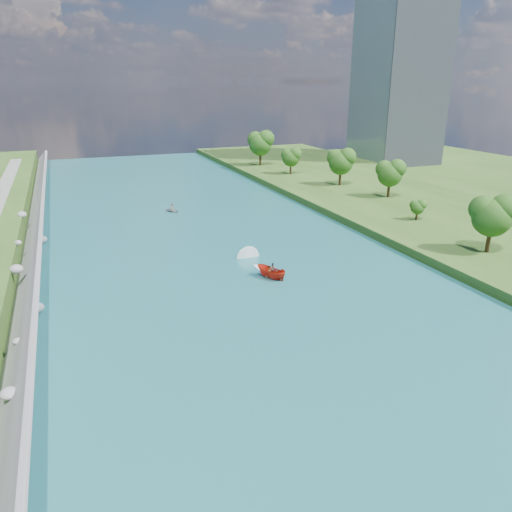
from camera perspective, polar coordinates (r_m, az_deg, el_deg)
name	(u,v)px	position (r m, az deg, el deg)	size (l,w,h in m)	color
ground	(280,327)	(54.96, 2.78, -8.07)	(260.00, 260.00, 0.00)	#2D5119
river_water	(224,266)	(72.09, -3.66, -1.19)	(55.00, 240.00, 0.10)	#1B6369
berm_east	(489,227)	(97.99, 25.12, 2.97)	(44.00, 240.00, 1.50)	#2D5119
riprap_bank	(27,280)	(68.62, -24.67, -2.52)	(4.52, 236.00, 4.40)	slate
office_tower	(400,66)	(173.22, 16.13, 20.18)	(22.00, 22.00, 60.00)	gray
trees_east	(387,180)	(104.62, 14.78, 8.36)	(16.31, 139.45, 11.98)	#2A4E14
motorboat	(268,270)	(68.39, 1.34, -1.58)	(3.79, 19.23, 1.97)	red
raft	(172,210)	(103.72, -9.52, 5.23)	(3.59, 4.01, 1.69)	gray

